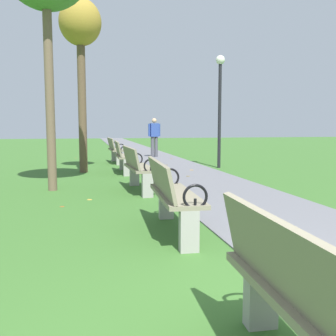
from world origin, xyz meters
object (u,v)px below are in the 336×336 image
(park_bench_1, at_px, (317,309))
(park_bench_2, at_px, (172,194))
(pedestrian_walking, at_px, (154,135))
(tree_2, at_px, (80,31))
(park_bench_5, at_px, (115,150))
(park_bench_3, at_px, (138,167))
(park_bench_4, at_px, (123,156))
(lamp_post, at_px, (220,94))

(park_bench_1, xyz_separation_m, park_bench_2, (0.00, 3.04, 0.00))
(pedestrian_walking, bearing_deg, tree_2, -121.48)
(park_bench_1, bearing_deg, tree_2, 96.42)
(park_bench_5, bearing_deg, park_bench_3, -90.00)
(park_bench_5, relative_size, pedestrian_walking, 1.00)
(pedestrian_walking, bearing_deg, park_bench_5, -129.47)
(park_bench_1, xyz_separation_m, park_bench_4, (-0.00, 9.30, 0.00))
(park_bench_1, height_order, tree_2, tree_2)
(park_bench_2, xyz_separation_m, park_bench_5, (-0.00, 9.18, 0.00))
(park_bench_1, xyz_separation_m, pedestrian_walking, (1.81, 14.42, 0.44))
(park_bench_1, bearing_deg, park_bench_2, 90.00)
(park_bench_4, distance_m, pedestrian_walking, 5.44)
(park_bench_2, relative_size, pedestrian_walking, 1.00)
(park_bench_5, bearing_deg, pedestrian_walking, 50.53)
(park_bench_1, distance_m, park_bench_5, 12.22)
(park_bench_1, distance_m, lamp_post, 10.61)
(park_bench_3, xyz_separation_m, tree_2, (-1.09, 3.50, 3.44))
(park_bench_1, relative_size, park_bench_5, 1.00)
(park_bench_4, distance_m, tree_2, 3.63)
(park_bench_1, relative_size, park_bench_4, 1.01)
(park_bench_4, relative_size, pedestrian_walking, 0.99)
(pedestrian_walking, xyz_separation_m, lamp_post, (1.28, -4.43, 1.38))
(park_bench_1, bearing_deg, park_bench_3, 90.00)
(park_bench_5, height_order, lamp_post, lamp_post)
(park_bench_3, height_order, park_bench_5, same)
(park_bench_5, distance_m, pedestrian_walking, 2.88)
(park_bench_2, height_order, park_bench_5, same)
(tree_2, height_order, pedestrian_walking, tree_2)
(park_bench_3, distance_m, pedestrian_walking, 8.44)
(park_bench_1, bearing_deg, park_bench_4, 90.00)
(park_bench_2, bearing_deg, park_bench_5, 90.00)
(park_bench_5, height_order, pedestrian_walking, pedestrian_walking)
(park_bench_3, relative_size, tree_2, 0.34)
(park_bench_1, height_order, park_bench_4, same)
(park_bench_3, distance_m, park_bench_4, 3.12)
(park_bench_3, relative_size, pedestrian_walking, 1.00)
(park_bench_5, xyz_separation_m, lamp_post, (3.09, -2.24, 1.82))
(park_bench_3, bearing_deg, pedestrian_walking, 77.61)
(park_bench_5, bearing_deg, park_bench_2, -90.00)
(park_bench_3, xyz_separation_m, park_bench_4, (-0.00, 3.12, 0.00))
(park_bench_1, relative_size, park_bench_2, 1.00)
(park_bench_1, distance_m, pedestrian_walking, 14.54)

